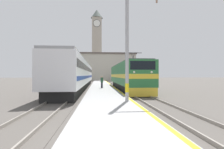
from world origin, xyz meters
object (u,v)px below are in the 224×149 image
Objects in this scene: person_on_platform at (102,82)px; passenger_train at (79,74)px; catenary_mast at (128,42)px; clock_tower at (97,43)px; locomotive_train at (127,76)px.

passenger_train is at bearing 127.96° from person_on_platform.
clock_tower is (-2.37, 62.19, 11.43)m from catenary_mast.
locomotive_train is 0.59× the size of clock_tower.
catenary_mast is at bearing -87.82° from clock_tower.
clock_tower reaches higher than locomotive_train.
catenary_mast is at bearing -99.08° from locomotive_train.
passenger_train is 19.65× the size of person_on_platform.
locomotive_train reaches higher than person_on_platform.
locomotive_train is 12.76m from catenary_mast.
passenger_train is (-6.95, 3.99, 0.30)m from locomotive_train.
person_on_platform is (-3.47, -0.48, -0.73)m from locomotive_train.
passenger_train is 5.76m from person_on_platform.
clock_tower is (2.61, 45.83, 13.52)m from passenger_train.
passenger_train is 47.86m from clock_tower.
passenger_train is 17.23m from catenary_mast.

